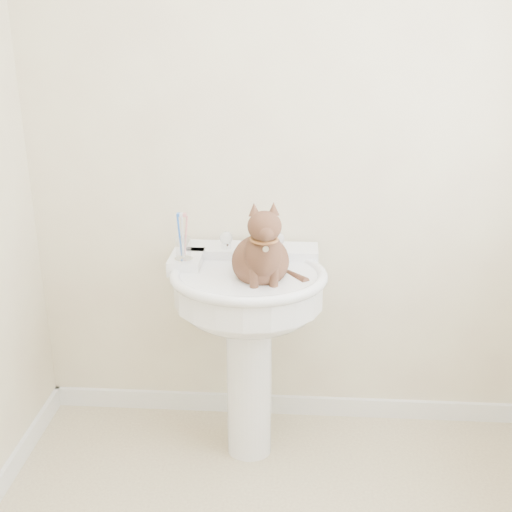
# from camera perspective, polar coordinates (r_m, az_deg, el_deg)

# --- Properties ---
(wall_back) EXTENTS (2.20, 0.00, 2.50)m
(wall_back) POSITION_cam_1_polar(r_m,az_deg,el_deg) (2.61, 3.27, 9.70)
(wall_back) COLOR beige
(wall_back) RESTS_ON ground
(baseboard_back) EXTENTS (2.20, 0.02, 0.09)m
(baseboard_back) POSITION_cam_1_polar(r_m,az_deg,el_deg) (3.06, 2.80, -13.06)
(baseboard_back) COLOR white
(baseboard_back) RESTS_ON floor
(pedestal_sink) EXTENTS (0.62, 0.61, 0.85)m
(pedestal_sink) POSITION_cam_1_polar(r_m,az_deg,el_deg) (2.51, -0.70, -4.60)
(pedestal_sink) COLOR white
(pedestal_sink) RESTS_ON floor
(faucet) EXTENTS (0.28, 0.12, 0.14)m
(faucet) POSITION_cam_1_polar(r_m,az_deg,el_deg) (2.57, -0.39, 1.40)
(faucet) COLOR silver
(faucet) RESTS_ON pedestal_sink
(soap_bar) EXTENTS (0.09, 0.06, 0.03)m
(soap_bar) POSITION_cam_1_polar(r_m,az_deg,el_deg) (2.66, 0.57, 1.45)
(soap_bar) COLOR gold
(soap_bar) RESTS_ON pedestal_sink
(toothbrush_cup) EXTENTS (0.07, 0.07, 0.18)m
(toothbrush_cup) POSITION_cam_1_polar(r_m,az_deg,el_deg) (2.48, -6.49, 0.70)
(toothbrush_cup) COLOR silver
(toothbrush_cup) RESTS_ON pedestal_sink
(cat) EXTENTS (0.24, 0.30, 0.44)m
(cat) POSITION_cam_1_polar(r_m,az_deg,el_deg) (2.38, 0.48, -0.01)
(cat) COLOR brown
(cat) RESTS_ON pedestal_sink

